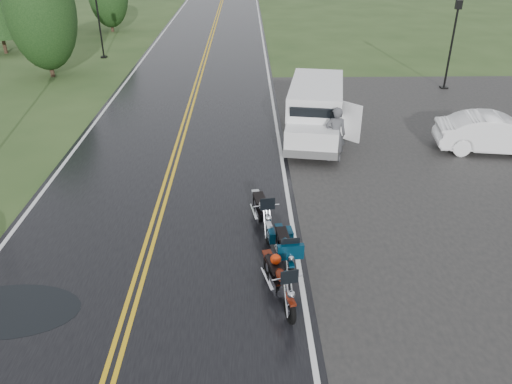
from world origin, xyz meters
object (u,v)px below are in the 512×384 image
motorcycle_red (290,301)px  motorcycle_teal (290,264)px  sedan_white (495,134)px  van_white (289,127)px  person_at_van (335,135)px  lamp_post_far_left (99,22)px  motorcycle_silver (268,224)px  lamp_post_far_right (451,46)px

motorcycle_red → motorcycle_teal: size_ratio=1.08×
motorcycle_red → sedan_white: size_ratio=0.50×
motorcycle_teal → van_white: van_white is taller
motorcycle_red → person_at_van: (2.20, 8.09, 0.37)m
motorcycle_red → motorcycle_teal: bearing=71.3°
motorcycle_teal → sedan_white: (8.02, 7.47, 0.12)m
motorcycle_red → van_white: van_white is taller
motorcycle_red → lamp_post_far_left: (-9.76, 23.86, 1.55)m
motorcycle_red → van_white: (0.65, 8.67, 0.45)m
motorcycle_silver → sedan_white: sedan_white is taller
motorcycle_silver → person_at_van: person_at_van is taller
sedan_white → lamp_post_far_right: lamp_post_far_right is taller
motorcycle_teal → lamp_post_far_right: size_ratio=0.44×
sedan_white → motorcycle_teal: bearing=141.2°
lamp_post_far_left → lamp_post_far_right: lamp_post_far_left is taller
motorcycle_silver → lamp_post_far_right: lamp_post_far_right is taller
person_at_van → motorcycle_silver: bearing=68.4°
lamp_post_far_right → motorcycle_silver: bearing=-124.5°
sedan_white → lamp_post_far_left: bearing=58.2°
motorcycle_teal → lamp_post_far_left: (-9.87, 22.53, 1.59)m
motorcycle_silver → lamp_post_far_left: (-9.43, 20.93, 1.54)m
motorcycle_red → person_at_van: person_at_van is taller
sedan_white → lamp_post_far_left: size_ratio=0.96×
motorcycle_teal → person_at_van: 7.09m
sedan_white → lamp_post_far_right: 8.19m
van_white → person_at_van: bearing=-10.7°
sedan_white → lamp_post_far_right: bearing=0.7°
motorcycle_red → van_white: bearing=71.9°
motorcycle_red → motorcycle_teal: (0.11, 1.32, -0.04)m
motorcycle_teal → person_at_van: bearing=66.5°
lamp_post_far_right → van_white: bearing=-136.5°
lamp_post_far_right → person_at_van: bearing=-128.9°
motorcycle_teal → lamp_post_far_right: 17.99m
lamp_post_far_left → lamp_post_far_right: bearing=-20.5°
motorcycle_silver → van_white: (0.98, 5.74, 0.44)m
person_at_van → sedan_white: 5.99m
motorcycle_red → motorcycle_silver: size_ratio=0.98×
van_white → lamp_post_far_left: size_ratio=1.25×
person_at_van → motorcycle_teal: bearing=77.4°
van_white → sedan_white: bearing=10.8°
van_white → person_at_van: size_ratio=2.77×
lamp_post_far_right → sedan_white: bearing=-97.6°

